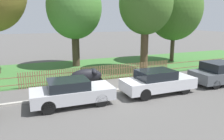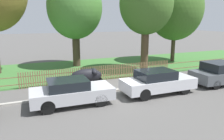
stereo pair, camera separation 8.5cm
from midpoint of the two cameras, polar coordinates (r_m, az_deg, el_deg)
The scene contains 11 objects.
ground_plane at distance 12.95m, azimuth 1.80°, elevation -5.61°, with size 120.00×120.00×0.00m, color #565451.
kerb_stone at distance 13.01m, azimuth 1.63°, elevation -5.23°, with size 41.03×0.20×0.12m, color #B2ADA3.
grass_strip at distance 19.14m, azimuth -6.54°, elevation 0.49°, with size 41.03×8.28×0.01m, color #3D7033.
park_fence at distance 15.19m, azimuth -2.31°, elevation -0.75°, with size 41.03×0.05×1.04m.
parked_car_black_saloon at distance 10.96m, azimuth -10.39°, elevation -5.58°, with size 4.04×1.77×1.31m.
parked_car_navy_estate at distance 12.66m, azimuth 12.00°, elevation -2.97°, with size 4.25×1.66×1.38m.
parked_car_red_compact at distance 15.93m, azimuth 26.69°, elevation -0.76°, with size 3.99×1.97×1.46m.
covered_motorcycle at distance 13.92m, azimuth -6.31°, elevation -1.46°, with size 2.06×0.96×1.11m.
tree_behind_motorcycle at distance 19.82m, azimuth -9.57°, elevation 15.72°, with size 4.74×4.74×7.90m.
tree_mid_park at distance 18.02m, azimuth 9.06°, elevation 16.62°, with size 4.21×4.21×7.79m.
tree_far_left at distance 22.72m, azimuth 16.34°, elevation 15.07°, with size 5.27×5.27×8.18m.
Camera 2 is at (-4.99, -11.20, 4.14)m, focal length 35.00 mm.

